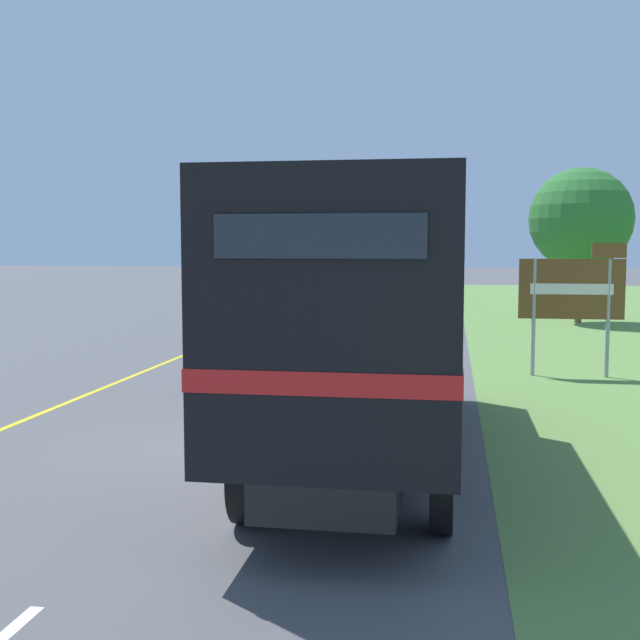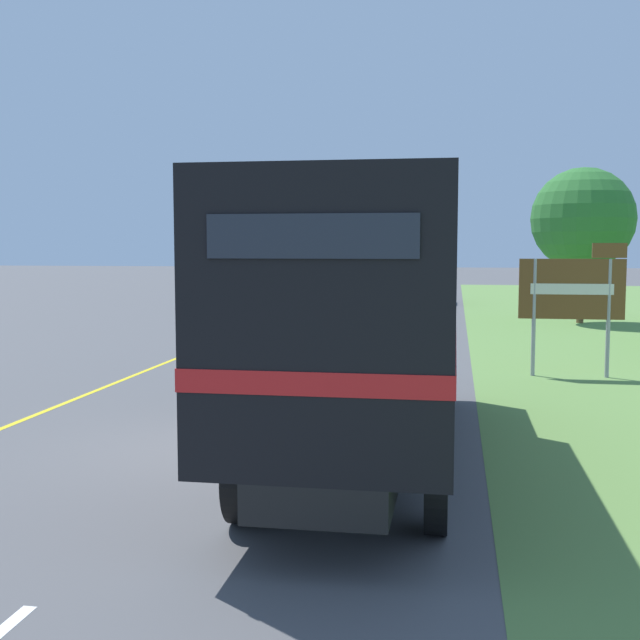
# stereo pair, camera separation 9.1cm
# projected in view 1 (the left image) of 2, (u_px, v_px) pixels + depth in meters

# --- Properties ---
(ground_plane) EXTENTS (200.00, 200.00, 0.00)m
(ground_plane) POSITION_uv_depth(u_px,v_px,m) (220.00, 448.00, 11.35)
(ground_plane) COLOR #515154
(edge_line_yellow) EXTENTS (0.12, 65.72, 0.01)m
(edge_line_yellow) POSITION_uv_depth(u_px,v_px,m) (256.00, 326.00, 28.75)
(edge_line_yellow) COLOR yellow
(edge_line_yellow) RESTS_ON ground
(centre_dash_near) EXTENTS (0.12, 2.60, 0.01)m
(centre_dash_near) POSITION_uv_depth(u_px,v_px,m) (224.00, 444.00, 11.55)
(centre_dash_near) COLOR white
(centre_dash_near) RESTS_ON ground
(centre_dash_mid_a) EXTENTS (0.12, 2.60, 0.01)m
(centre_dash_mid_a) POSITION_uv_depth(u_px,v_px,m) (306.00, 373.00, 18.04)
(centre_dash_mid_a) COLOR white
(centre_dash_mid_a) RESTS_ON ground
(centre_dash_mid_b) EXTENTS (0.12, 2.60, 0.01)m
(centre_dash_mid_b) POSITION_uv_depth(u_px,v_px,m) (344.00, 340.00, 24.52)
(centre_dash_mid_b) COLOR white
(centre_dash_mid_b) RESTS_ON ground
(centre_dash_far) EXTENTS (0.12, 2.60, 0.01)m
(centre_dash_far) POSITION_uv_depth(u_px,v_px,m) (367.00, 320.00, 31.01)
(centre_dash_far) COLOR white
(centre_dash_far) RESTS_ON ground
(centre_dash_farthest) EXTENTS (0.12, 2.60, 0.01)m
(centre_dash_farthest) POSITION_uv_depth(u_px,v_px,m) (382.00, 307.00, 37.50)
(centre_dash_farthest) COLOR white
(centre_dash_farthest) RESTS_ON ground
(horse_trailer_truck) EXTENTS (2.33, 8.84, 3.53)m
(horse_trailer_truck) POSITION_uv_depth(u_px,v_px,m) (370.00, 312.00, 10.54)
(horse_trailer_truck) COLOR black
(horse_trailer_truck) RESTS_ON ground
(lead_car_white) EXTENTS (1.80, 4.57, 1.75)m
(lead_car_white) POSITION_uv_depth(u_px,v_px,m) (287.00, 309.00, 25.15)
(lead_car_white) COLOR black
(lead_car_white) RESTS_ON ground
(lead_car_blue_ahead) EXTENTS (1.80, 4.59, 2.08)m
(lead_car_blue_ahead) POSITION_uv_depth(u_px,v_px,m) (420.00, 282.00, 40.59)
(lead_car_blue_ahead) COLOR black
(lead_car_blue_ahead) RESTS_ON ground
(lead_car_white_ahead) EXTENTS (1.80, 4.02, 1.90)m
(lead_car_white_ahead) POSITION_uv_depth(u_px,v_px,m) (373.00, 276.00, 50.76)
(lead_car_white_ahead) COLOR black
(lead_car_white_ahead) RESTS_ON ground
(highway_sign) EXTENTS (2.24, 0.09, 2.92)m
(highway_sign) POSITION_uv_depth(u_px,v_px,m) (573.00, 292.00, 17.43)
(highway_sign) COLOR #9E9EA3
(highway_sign) RESTS_ON ground
(roadside_tree_mid) EXTENTS (3.78, 3.78, 5.75)m
(roadside_tree_mid) POSITION_uv_depth(u_px,v_px,m) (581.00, 219.00, 29.61)
(roadside_tree_mid) COLOR brown
(roadside_tree_mid) RESTS_ON ground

